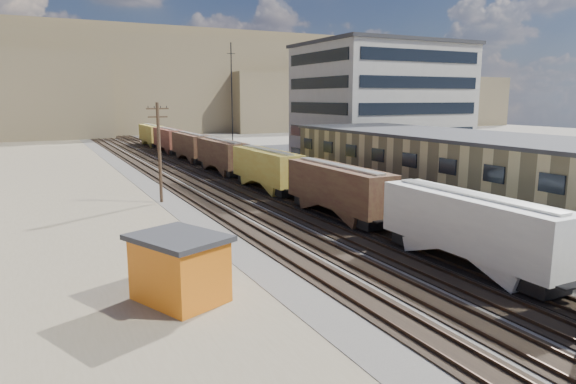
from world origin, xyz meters
name	(u,v)px	position (x,y,z in m)	size (l,w,h in m)	color
ballast_bed	(216,184)	(0.00, 50.00, 0.03)	(18.00, 200.00, 0.06)	#4C4742
dirt_yard	(36,218)	(-20.00, 40.00, 0.01)	(24.00, 180.00, 0.03)	#73674F
asphalt_lot	(440,189)	(22.00, 35.00, 0.02)	(26.00, 120.00, 0.04)	#232326
rail_tracks	(212,184)	(-0.55, 50.00, 0.11)	(11.40, 200.00, 0.24)	black
freight_train	(242,159)	(3.80, 50.96, 2.79)	(3.00, 119.74, 4.46)	black
warehouse	(461,173)	(14.98, 25.00, 3.65)	(12.40, 40.40, 7.25)	tan
office_tower	(380,106)	(27.95, 54.95, 9.26)	(22.60, 18.60, 18.45)	#9E998E
utility_pole_north	(159,150)	(-8.50, 42.00, 5.30)	(2.20, 0.32, 10.00)	#382619
radio_mast	(232,107)	(6.00, 60.00, 9.12)	(1.20, 0.16, 18.00)	black
hills_north	(96,86)	(0.17, 167.92, 14.10)	(265.00, 80.00, 32.00)	brown
maintenance_shed	(180,267)	(-13.51, 15.92, 1.81)	(5.33, 5.90, 3.53)	orange
parked_car_blue	(343,163)	(22.14, 56.04, 0.78)	(2.60, 5.64, 1.57)	navy
parked_car_far	(453,167)	(33.54, 44.85, 0.72)	(1.71, 4.24, 1.44)	white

